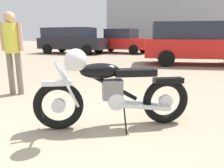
# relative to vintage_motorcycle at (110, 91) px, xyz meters

# --- Properties ---
(ground_plane) EXTENTS (80.00, 80.00, 0.00)m
(ground_plane) POSITION_rel_vintage_motorcycle_xyz_m (-0.31, -0.28, -0.49)
(ground_plane) COLOR gray
(vintage_motorcycle) EXTENTS (1.91, 1.12, 1.07)m
(vintage_motorcycle) POSITION_rel_vintage_motorcycle_xyz_m (0.00, 0.00, 0.00)
(vintage_motorcycle) COLOR black
(vintage_motorcycle) RESTS_ON ground_plane
(bystander) EXTENTS (0.45, 0.30, 1.66)m
(bystander) POSITION_rel_vintage_motorcycle_xyz_m (-2.39, 0.90, 0.53)
(bystander) COLOR #706656
(bystander) RESTS_ON ground_plane
(white_estate_far) EXTENTS (4.93, 2.57, 1.74)m
(white_estate_far) POSITION_rel_vintage_motorcycle_xyz_m (1.44, 7.13, 0.45)
(white_estate_far) COLOR black
(white_estate_far) RESTS_ON ground_plane
(pale_sedan_back) EXTENTS (4.45, 2.51, 1.67)m
(pale_sedan_back) POSITION_rel_vintage_motorcycle_xyz_m (-3.43, 12.16, 0.34)
(pale_sedan_back) COLOR black
(pale_sedan_back) RESTS_ON ground_plane
(dark_sedan_left) EXTENTS (4.75, 2.09, 1.74)m
(dark_sedan_left) POSITION_rel_vintage_motorcycle_xyz_m (-6.54, 10.57, 0.45)
(dark_sedan_left) COLOR black
(dark_sedan_left) RESTS_ON ground_plane
(industrial_building) EXTENTS (16.31, 12.99, 22.37)m
(industrial_building) POSITION_rel_vintage_motorcycle_xyz_m (-0.65, 27.07, 4.94)
(industrial_building) COLOR #9EA0A8
(industrial_building) RESTS_ON ground_plane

